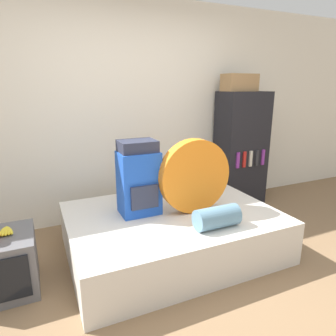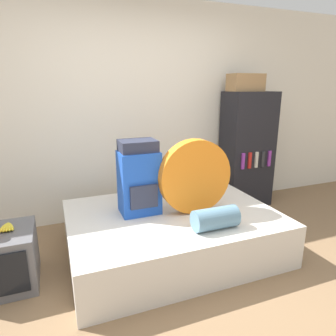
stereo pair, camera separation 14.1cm
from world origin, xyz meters
The scene contains 10 objects.
ground_plane centered at (0.00, 0.00, 0.00)m, with size 16.00×16.00×0.00m, color #846647.
wall_back centered at (0.00, 1.85, 1.30)m, with size 8.00×0.05×2.60m.
bed centered at (0.11, 0.76, 0.21)m, with size 1.97×1.44×0.42m.
backpack centered at (-0.18, 0.88, 0.76)m, with size 0.37×0.32×0.71m.
tent_bag centered at (0.32, 0.70, 0.78)m, with size 0.72×0.12×0.72m.
sleeping_roll centered at (0.33, 0.30, 0.51)m, with size 0.39×0.19×0.19m.
television centered at (-1.37, 0.76, 0.24)m, with size 0.49×0.54×0.47m.
banana_bunch centered at (-1.32, 0.81, 0.49)m, with size 0.13×0.17×0.04m.
bookshelf centered at (1.53, 1.57, 0.77)m, with size 0.64×0.43×1.54m.
cardboard_box centered at (1.44, 1.57, 1.65)m, with size 0.43×0.25×0.22m.
Camera 1 is at (-1.04, -1.68, 1.61)m, focal length 32.00 mm.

